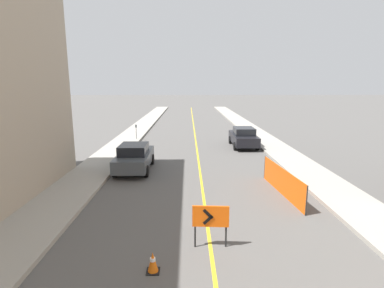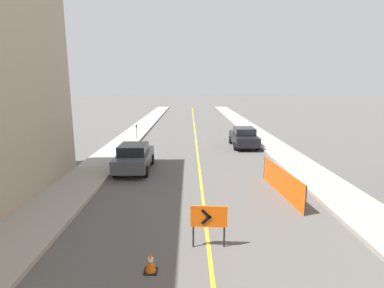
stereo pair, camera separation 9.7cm
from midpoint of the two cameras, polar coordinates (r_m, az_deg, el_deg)
name	(u,v)px [view 1 (the left image)]	position (r m, az deg, el deg)	size (l,w,h in m)	color
lane_stripe	(195,139)	(27.87, 0.55, 1.05)	(0.12, 74.91, 0.01)	gold
sidewalk_left	(129,138)	(28.39, -11.98, 1.15)	(2.41, 74.91, 0.17)	#9E998E
sidewalk_right	(261,138)	(28.67, 12.96, 1.21)	(2.41, 74.91, 0.17)	#9E998E
traffic_cone_fifth	(153,262)	(8.74, -7.81, -21.42)	(0.36, 0.36, 0.58)	black
arrow_barricade_primary	(211,218)	(9.47, 3.27, -13.91)	(1.13, 0.13, 1.35)	#EF560C
safety_mesh_fence	(282,181)	(14.44, 16.62, -6.82)	(0.47, 4.73, 1.22)	#EF560C
parked_car_curb_near	(134,157)	(17.82, -11.07, -2.48)	(1.93, 4.31, 1.59)	#474C51
parked_car_curb_mid	(243,137)	(24.43, 9.66, 1.31)	(1.93, 4.31, 1.59)	black
parking_meter_far_curb	(136,129)	(27.08, -10.71, 2.89)	(0.12, 0.11, 1.31)	#4C4C51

